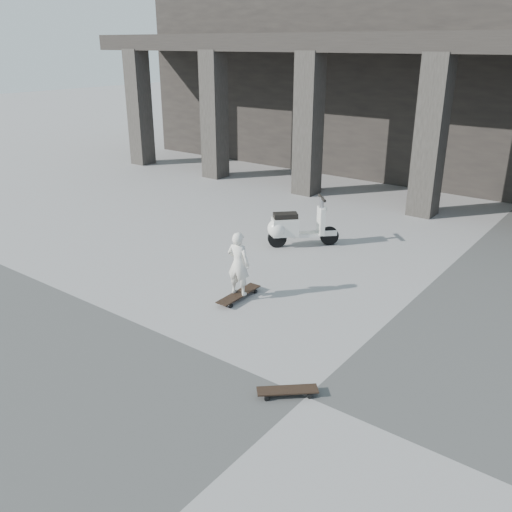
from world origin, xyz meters
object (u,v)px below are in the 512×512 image
Objects in this scene: child at (238,264)px; scooter at (291,228)px; skateboard_spare at (287,391)px; longboard at (239,295)px.

child is 0.92× the size of scooter.
child reaches higher than scooter.
scooter reaches higher than skateboard_spare.
longboard is 1.41× the size of skateboard_spare.
child reaches higher than skateboard_spare.
child is (-0.00, 0.00, 0.59)m from longboard.
longboard is at bearing 171.28° from child.
child reaches higher than longboard.
child is 2.85m from scooter.
skateboard_spare is (2.25, -1.81, -0.01)m from longboard.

